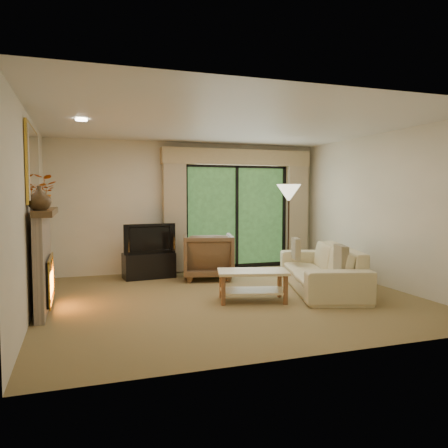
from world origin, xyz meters
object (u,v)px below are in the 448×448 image
object	(u,v)px
media_console	(149,265)
armchair	(208,256)
coffee_table	(253,286)
sofa	(321,268)

from	to	relation	value
media_console	armchair	xyz separation A→B (m)	(1.03, -0.40, 0.19)
armchair	coffee_table	distance (m)	1.86
media_console	sofa	xyz separation A→B (m)	(2.53, -1.86, 0.12)
media_console	armchair	bearing A→B (deg)	-26.34
media_console	armchair	size ratio (longest dim) A/B	1.01
media_console	sofa	distance (m)	3.15
media_console	sofa	size ratio (longest dim) A/B	0.38
armchair	coffee_table	size ratio (longest dim) A/B	0.92
armchair	coffee_table	xyz separation A→B (m)	(0.13, -1.85, -0.19)
armchair	sofa	distance (m)	2.10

